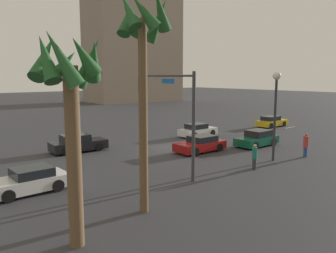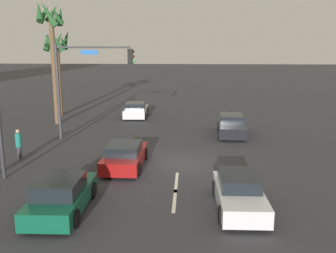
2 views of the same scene
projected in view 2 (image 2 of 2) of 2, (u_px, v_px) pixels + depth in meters
ground_plane at (178, 163)px, 19.87m from camera, size 220.00×220.00×0.00m
lane_stripe_2 at (175, 200)px, 15.09m from camera, size 2.32×0.14×0.01m
lane_stripe_3 at (176, 182)px, 17.12m from camera, size 2.57×0.14×0.01m
car_0 at (239, 193)px, 14.27m from camera, size 4.09×1.85×1.30m
car_2 at (125, 156)px, 19.12m from camera, size 4.24×1.96×1.28m
car_3 at (136, 110)px, 32.56m from camera, size 4.01×2.04×1.29m
car_4 at (61, 196)px, 13.96m from camera, size 4.23×1.96×1.37m
car_5 at (231, 126)px, 26.14m from camera, size 4.46×2.08×1.38m
traffic_signal at (84, 75)px, 24.28m from camera, size 0.48×5.13×6.23m
pedestrian_0 at (19, 144)px, 20.41m from camera, size 0.42×0.42×1.66m
palm_tree_0 at (57, 53)px, 32.42m from camera, size 2.75×2.79×7.47m
palm_tree_1 at (51, 31)px, 28.40m from camera, size 2.45×2.43×9.40m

